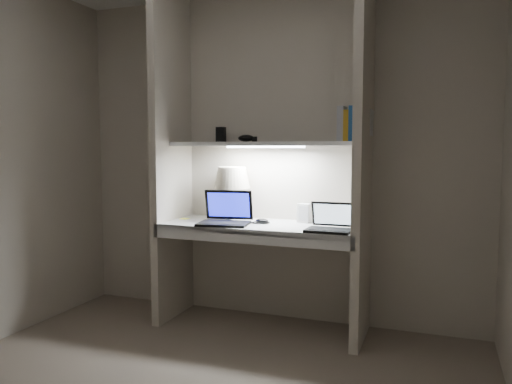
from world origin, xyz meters
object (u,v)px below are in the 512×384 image
at_px(speaker, 305,213).
at_px(book_row, 355,125).
at_px(laptop_netbook, 330,224).
at_px(table_lamp, 232,184).
at_px(laptop_main, 226,216).

bearing_deg(speaker, book_row, 17.06).
bearing_deg(laptop_netbook, table_lamp, 163.07).
bearing_deg(laptop_main, speaker, 17.32).
distance_m(table_lamp, laptop_main, 0.32).
height_order(table_lamp, laptop_netbook, table_lamp).
relative_size(laptop_main, speaker, 2.84).
xyz_separation_m(table_lamp, laptop_main, (0.05, -0.23, -0.22)).
xyz_separation_m(laptop_main, laptop_netbook, (0.78, -0.04, -0.01)).
xyz_separation_m(table_lamp, laptop_netbook, (0.82, -0.27, -0.23)).
bearing_deg(table_lamp, speaker, 2.71).
xyz_separation_m(speaker, book_row, (0.36, -0.01, 0.64)).
bearing_deg(table_lamp, laptop_main, -78.86).
xyz_separation_m(laptop_netbook, speaker, (-0.25, 0.30, 0.03)).
relative_size(table_lamp, laptop_main, 1.02).
height_order(laptop_main, speaker, laptop_main).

